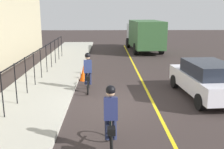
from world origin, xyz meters
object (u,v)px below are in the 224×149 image
object	(u,v)px
cyclist_follow	(111,119)
traffic_cone_far	(83,75)
box_truck_background	(144,34)
patrol_sedan	(206,79)
traffic_cone_near	(84,70)
cyclist_lead	(88,73)

from	to	relation	value
cyclist_follow	traffic_cone_far	xyz separation A→B (m)	(7.34, 1.36, -0.61)
box_truck_background	patrol_sedan	bearing A→B (deg)	179.71
cyclist_follow	traffic_cone_near	bearing A→B (deg)	7.68
cyclist_lead	box_truck_background	xyz separation A→B (m)	(12.38, -4.32, 0.64)
patrol_sedan	box_truck_background	bearing A→B (deg)	-0.81
patrol_sedan	cyclist_lead	bearing A→B (deg)	75.26
traffic_cone_near	traffic_cone_far	distance (m)	1.14
cyclist_lead	patrol_sedan	xyz separation A→B (m)	(-0.94, -5.13, -0.09)
cyclist_follow	patrol_sedan	distance (m)	6.08
cyclist_lead	cyclist_follow	world-z (taller)	same
patrol_sedan	traffic_cone_near	world-z (taller)	patrol_sedan
traffic_cone_near	cyclist_lead	bearing A→B (deg)	-171.80
patrol_sedan	traffic_cone_far	size ratio (longest dim) A/B	7.45
cyclist_follow	traffic_cone_far	distance (m)	7.49
cyclist_follow	box_truck_background	distance (m)	18.07
traffic_cone_far	cyclist_lead	bearing A→B (deg)	-168.42
cyclist_lead	patrol_sedan	size ratio (longest dim) A/B	0.40
cyclist_follow	traffic_cone_near	xyz separation A→B (m)	(8.48, 1.40, -0.57)
cyclist_lead	box_truck_background	bearing A→B (deg)	-20.93
patrol_sedan	box_truck_background	distance (m)	13.37
cyclist_follow	traffic_cone_far	bearing A→B (deg)	8.78
patrol_sedan	traffic_cone_near	xyz separation A→B (m)	(4.06, 5.58, -0.49)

